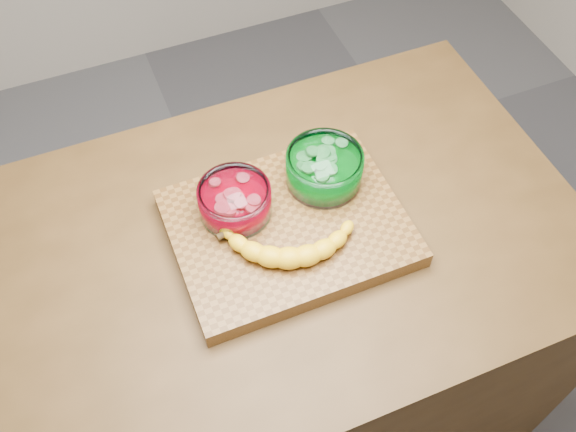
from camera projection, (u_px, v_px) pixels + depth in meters
name	position (u px, v px, depth m)	size (l,w,h in m)	color
ground	(288.00, 395.00, 2.01)	(3.50, 3.50, 0.00)	#555559
counter	(288.00, 332.00, 1.65)	(1.20, 0.80, 0.90)	#4B3116
cutting_board	(288.00, 228.00, 1.27)	(0.45, 0.35, 0.04)	brown
bowl_red	(235.00, 201.00, 1.24)	(0.14, 0.14, 0.07)	white
bowl_green	(324.00, 169.00, 1.28)	(0.16, 0.16, 0.07)	white
banana	(290.00, 236.00, 1.21)	(0.28, 0.17, 0.04)	yellow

